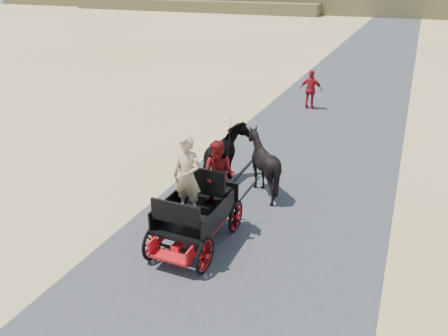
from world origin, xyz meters
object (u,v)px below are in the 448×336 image
at_px(horse_right, 262,164).
at_px(pedestrian, 311,90).
at_px(carriage, 196,229).
at_px(horse_left, 226,157).

bearing_deg(horse_right, pedestrian, -85.93).
height_order(carriage, horse_right, horse_right).
distance_m(horse_left, pedestrian, 8.57).
xyz_separation_m(horse_left, horse_right, (1.10, 0.00, 0.00)).
bearing_deg(pedestrian, horse_left, 85.88).
bearing_deg(carriage, pedestrian, 90.29).
bearing_deg(carriage, horse_left, 100.39).
height_order(horse_right, pedestrian, pedestrian).
relative_size(horse_left, pedestrian, 1.16).
bearing_deg(horse_left, pedestrian, -93.28).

